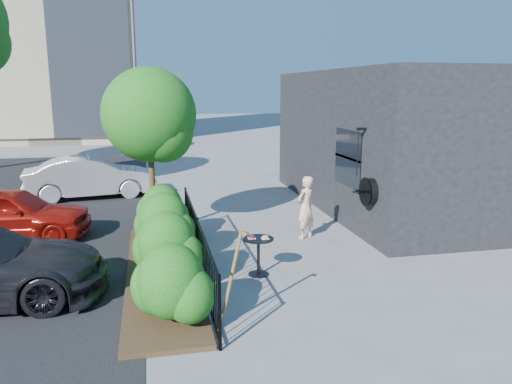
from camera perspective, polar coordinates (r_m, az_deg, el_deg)
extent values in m
plane|color=gray|center=(10.10, 2.00, -8.53)|extent=(120.00, 120.00, 0.00)
cube|color=black|center=(15.83, 17.66, 5.79)|extent=(6.00, 9.00, 4.00)
cube|color=black|center=(12.66, 10.48, 3.86)|extent=(0.04, 1.60, 1.40)
cube|color=black|center=(12.66, 10.50, 3.86)|extent=(0.05, 1.70, 0.06)
cylinder|color=black|center=(11.37, 12.84, 0.05)|extent=(0.18, 0.60, 0.60)
cylinder|color=black|center=(11.32, 12.38, 0.03)|extent=(0.03, 0.64, 0.64)
cube|color=black|center=(11.62, 12.01, 7.07)|extent=(0.25, 0.06, 0.06)
cylinder|color=black|center=(11.64, 11.54, 4.38)|extent=(0.02, 0.02, 1.05)
cylinder|color=black|center=(6.90, -4.16, -13.62)|extent=(0.05, 0.05, 1.10)
cylinder|color=black|center=(9.68, -6.67, -6.08)|extent=(0.05, 0.05, 1.10)
cylinder|color=black|center=(12.56, -8.01, -1.94)|extent=(0.05, 0.05, 1.10)
cube|color=black|center=(9.53, -6.74, -3.16)|extent=(0.03, 6.00, 0.03)
cube|color=black|center=(9.82, -6.61, -8.58)|extent=(0.03, 6.00, 0.03)
cylinder|color=black|center=(6.99, -4.28, -13.28)|extent=(0.02, 0.02, 1.04)
cylinder|color=black|center=(7.17, -4.51, -12.61)|extent=(0.02, 0.02, 1.04)
cylinder|color=black|center=(7.35, -4.72, -11.97)|extent=(0.02, 0.02, 1.04)
cylinder|color=black|center=(7.53, -4.92, -11.37)|extent=(0.02, 0.02, 1.04)
cylinder|color=black|center=(7.71, -5.12, -10.79)|extent=(0.02, 0.02, 1.04)
cylinder|color=black|center=(7.90, -5.30, -10.24)|extent=(0.02, 0.02, 1.04)
cylinder|color=black|center=(8.08, -5.47, -9.72)|extent=(0.02, 0.02, 1.04)
cylinder|color=black|center=(8.27, -5.64, -9.22)|extent=(0.02, 0.02, 1.04)
cylinder|color=black|center=(8.45, -5.80, -8.74)|extent=(0.02, 0.02, 1.04)
cylinder|color=black|center=(8.64, -5.95, -8.28)|extent=(0.02, 0.02, 1.04)
cylinder|color=black|center=(8.83, -6.09, -7.84)|extent=(0.02, 0.02, 1.04)
cylinder|color=black|center=(9.02, -6.23, -7.42)|extent=(0.02, 0.02, 1.04)
cylinder|color=black|center=(9.20, -6.36, -7.02)|extent=(0.02, 0.02, 1.04)
cylinder|color=black|center=(9.39, -6.49, -6.63)|extent=(0.02, 0.02, 1.04)
cylinder|color=black|center=(9.58, -6.61, -6.26)|extent=(0.02, 0.02, 1.04)
cylinder|color=black|center=(9.77, -6.73, -5.90)|extent=(0.02, 0.02, 1.04)
cylinder|color=black|center=(9.96, -6.84, -5.56)|extent=(0.02, 0.02, 1.04)
cylinder|color=black|center=(10.15, -6.95, -5.22)|extent=(0.02, 0.02, 1.04)
cylinder|color=black|center=(10.34, -7.05, -4.91)|extent=(0.02, 0.02, 1.04)
cylinder|color=black|center=(10.53, -7.15, -4.60)|extent=(0.02, 0.02, 1.04)
cylinder|color=black|center=(10.73, -7.25, -4.30)|extent=(0.02, 0.02, 1.04)
cylinder|color=black|center=(10.92, -7.34, -4.02)|extent=(0.02, 0.02, 1.04)
cylinder|color=black|center=(11.11, -7.43, -3.74)|extent=(0.02, 0.02, 1.04)
cylinder|color=black|center=(11.30, -7.51, -3.47)|extent=(0.02, 0.02, 1.04)
cylinder|color=black|center=(11.49, -7.60, -3.21)|extent=(0.02, 0.02, 1.04)
cylinder|color=black|center=(11.69, -7.68, -2.96)|extent=(0.02, 0.02, 1.04)
cylinder|color=black|center=(11.88, -7.76, -2.72)|extent=(0.02, 0.02, 1.04)
cylinder|color=black|center=(12.07, -7.83, -2.49)|extent=(0.02, 0.02, 1.04)
cylinder|color=black|center=(12.27, -7.90, -2.26)|extent=(0.02, 0.02, 1.04)
cylinder|color=black|center=(12.46, -7.97, -2.04)|extent=(0.02, 0.02, 1.04)
cube|color=#382616|center=(9.81, -10.72, -9.11)|extent=(1.30, 6.00, 0.08)
ellipsoid|color=#1B5212|center=(7.52, -9.65, -10.29)|extent=(1.10, 1.10, 1.24)
ellipsoid|color=#1B5212|center=(9.03, -10.13, -6.51)|extent=(1.10, 1.10, 1.24)
ellipsoid|color=#1B5212|center=(10.46, -10.45, -3.97)|extent=(1.10, 1.10, 1.24)
ellipsoid|color=#1B5212|center=(11.82, -10.68, -2.15)|extent=(1.10, 1.10, 1.24)
cylinder|color=#3F2B19|center=(12.20, -11.78, 0.65)|extent=(0.14, 0.14, 2.40)
sphere|color=#1B5212|center=(11.99, -12.11, 8.36)|extent=(2.20, 2.20, 2.20)
sphere|color=#1B5212|center=(11.82, -10.57, 6.77)|extent=(1.43, 1.43, 1.43)
cylinder|color=black|center=(9.44, 0.28, -5.38)|extent=(0.58, 0.58, 0.03)
cylinder|color=black|center=(9.56, 0.28, -7.44)|extent=(0.06, 0.06, 0.70)
cylinder|color=black|center=(9.68, 0.28, -9.36)|extent=(0.39, 0.39, 0.03)
cube|color=white|center=(9.44, -0.50, -5.27)|extent=(0.16, 0.16, 0.01)
cube|color=white|center=(9.43, 1.07, -5.31)|extent=(0.16, 0.16, 0.01)
torus|color=#4C0C25|center=(9.44, -0.50, -5.13)|extent=(0.13, 0.13, 0.04)
torus|color=#B3854C|center=(9.42, 1.07, -5.16)|extent=(0.13, 0.13, 0.04)
imported|color=beige|center=(11.84, 5.70, -1.75)|extent=(0.65, 0.60, 1.49)
cylinder|color=brown|center=(7.46, -2.79, -9.50)|extent=(0.34, 0.05, 1.33)
cube|color=gray|center=(7.72, -4.20, -14.38)|extent=(0.09, 0.19, 0.28)
cylinder|color=brown|center=(7.29, -1.24, -4.71)|extent=(0.11, 0.11, 0.06)
imported|color=#A2140D|center=(13.05, -26.41, -2.21)|extent=(3.81, 1.87, 1.25)
imported|color=#A5A5AA|center=(17.04, -18.38, 1.62)|extent=(4.24, 2.01, 1.34)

